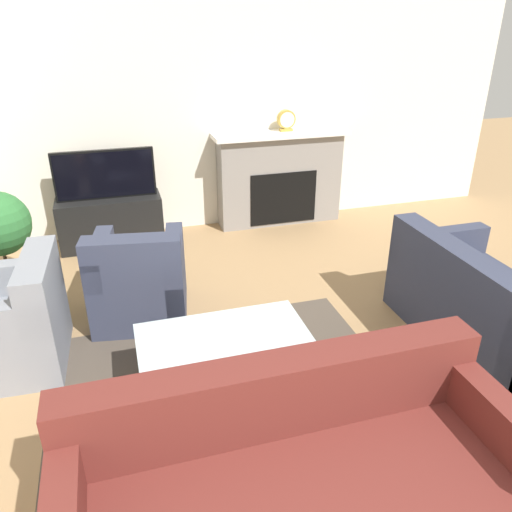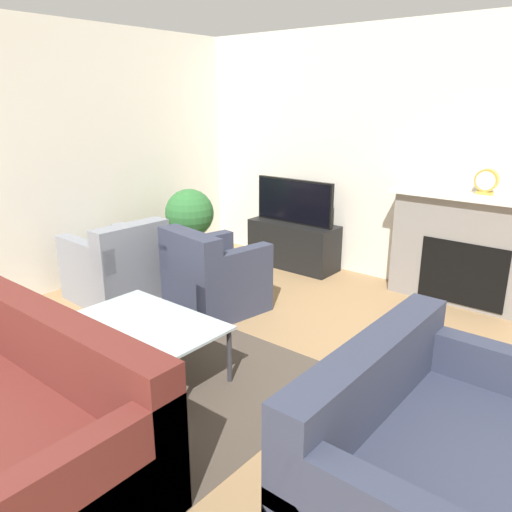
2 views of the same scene
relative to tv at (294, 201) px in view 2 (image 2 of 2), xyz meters
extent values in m
cube|color=silver|center=(0.94, 0.32, 0.55)|extent=(7.84, 0.06, 2.70)
cube|color=silver|center=(-1.51, -2.29, 0.55)|extent=(0.06, 8.17, 2.70)
cube|color=#4C4238|center=(0.64, -2.65, -0.80)|extent=(2.30, 1.80, 0.00)
cube|color=gray|center=(1.98, 0.14, -0.25)|extent=(1.47, 0.30, 1.10)
cube|color=black|center=(1.98, -0.02, -0.45)|extent=(0.81, 0.01, 0.62)
cube|color=white|center=(1.98, 0.11, 0.28)|extent=(1.59, 0.36, 0.05)
cube|color=black|center=(0.00, 0.00, -0.53)|extent=(1.09, 0.42, 0.54)
cube|color=black|center=(0.00, 0.00, 0.00)|extent=(1.03, 0.05, 0.52)
cube|color=black|center=(0.00, -0.02, 0.00)|extent=(0.99, 0.01, 0.48)
cube|color=#5B231E|center=(0.72, -3.49, -0.18)|extent=(2.12, 0.20, 0.40)
cube|color=#5B231E|center=(1.72, -3.85, -0.47)|extent=(0.14, 0.92, 0.66)
cube|color=#33384C|center=(2.69, -2.68, -0.59)|extent=(0.88, 1.49, 0.42)
cube|color=#33384C|center=(2.35, -2.68, -0.18)|extent=(0.20, 1.49, 0.40)
cube|color=#33384C|center=(2.69, -2.01, -0.47)|extent=(0.88, 0.14, 0.66)
cube|color=gray|center=(-0.82, -1.96, -0.59)|extent=(0.86, 0.80, 0.42)
cube|color=gray|center=(-0.50, -1.97, -0.18)|extent=(0.23, 0.78, 0.40)
cube|color=gray|center=(-0.80, -1.64, -0.47)|extent=(0.83, 0.17, 0.66)
cube|color=gray|center=(-0.83, -2.27, -0.47)|extent=(0.83, 0.17, 0.66)
cube|color=#33384C|center=(0.19, -1.53, -0.59)|extent=(0.85, 0.90, 0.42)
cube|color=#33384C|center=(0.14, -1.82, -0.18)|extent=(0.76, 0.32, 0.40)
cube|color=#33384C|center=(0.48, -1.57, -0.47)|extent=(0.27, 0.80, 0.66)
cube|color=#33384C|center=(-0.10, -1.48, -0.47)|extent=(0.27, 0.80, 0.66)
cylinder|color=#333338|center=(0.13, -2.93, -0.59)|extent=(0.04, 0.04, 0.41)
cylinder|color=#333338|center=(1.15, -2.93, -0.59)|extent=(0.04, 0.04, 0.41)
cylinder|color=#333338|center=(0.13, -2.41, -0.59)|extent=(0.04, 0.04, 0.41)
cylinder|color=#333338|center=(1.15, -2.41, -0.59)|extent=(0.04, 0.04, 0.41)
cube|color=silver|center=(0.64, -2.67, -0.38)|extent=(1.10, 0.60, 0.02)
cylinder|color=#47474C|center=(-0.94, -0.79, -0.67)|extent=(0.27, 0.27, 0.26)
cylinder|color=#4C3823|center=(-0.94, -0.79, -0.45)|extent=(0.03, 0.03, 0.17)
sphere|color=#2D6B33|center=(-0.94, -0.79, -0.14)|extent=(0.57, 0.57, 0.57)
cube|color=#B79338|center=(2.04, 0.14, 0.32)|extent=(0.14, 0.07, 0.03)
cylinder|color=#B79338|center=(2.04, 0.14, 0.43)|extent=(0.21, 0.07, 0.21)
cylinder|color=white|center=(2.04, 0.10, 0.43)|extent=(0.17, 0.00, 0.17)
camera|label=1|loc=(0.08, -5.29, 1.49)|focal=35.00mm
camera|label=2|loc=(3.30, -4.73, 1.15)|focal=35.00mm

